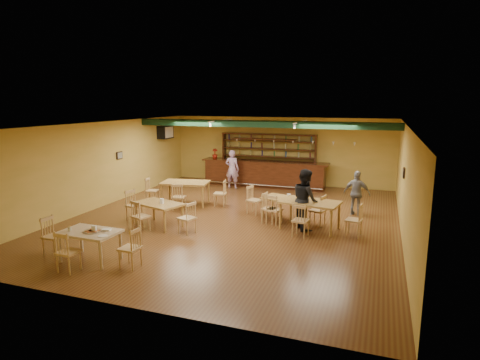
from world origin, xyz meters
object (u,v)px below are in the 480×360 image
at_px(dining_table_a, 186,193).
at_px(dining_table_c, 159,214).
at_px(patron_bar, 232,169).
at_px(patron_right_a, 305,199).
at_px(dining_table_d, 310,215).
at_px(near_table, 90,246).
at_px(dining_table_b, 284,208).
at_px(bar_counter, 264,174).

distance_m(dining_table_a, dining_table_c, 2.66).
distance_m(dining_table_c, patron_bar, 5.83).
bearing_deg(patron_right_a, dining_table_d, -108.61).
relative_size(dining_table_d, near_table, 1.24).
height_order(dining_table_d, patron_right_a, patron_right_a).
relative_size(dining_table_b, patron_bar, 0.83).
relative_size(dining_table_a, patron_right_a, 0.94).
height_order(bar_counter, patron_bar, patron_bar).
distance_m(bar_counter, dining_table_c, 6.78).
xyz_separation_m(bar_counter, dining_table_d, (2.94, -5.42, -0.15)).
relative_size(dining_table_c, dining_table_d, 0.86).
height_order(dining_table_b, dining_table_d, dining_table_d).
bearing_deg(patron_right_a, bar_counter, -3.01).
bearing_deg(near_table, dining_table_a, 95.06).
bearing_deg(dining_table_c, dining_table_a, 117.56).
relative_size(near_table, patron_right_a, 0.75).
bearing_deg(patron_bar, dining_table_d, 130.59).
bearing_deg(dining_table_d, bar_counter, 127.66).
relative_size(bar_counter, near_table, 4.15).
xyz_separation_m(dining_table_c, near_table, (-0.14, -2.90, 0.00)).
height_order(dining_table_d, near_table, dining_table_d).
xyz_separation_m(dining_table_c, patron_right_a, (4.19, 1.19, 0.53)).
xyz_separation_m(dining_table_d, patron_bar, (-4.13, 4.60, 0.41)).
xyz_separation_m(patron_bar, patron_right_a, (4.00, -4.63, 0.06)).
bearing_deg(dining_table_a, dining_table_d, -25.79).
distance_m(dining_table_b, patron_right_a, 1.26).
distance_m(dining_table_b, dining_table_d, 1.22).
height_order(bar_counter, dining_table_b, bar_counter).
distance_m(near_table, patron_bar, 8.73).
bearing_deg(patron_right_a, dining_table_c, 75.62).
height_order(dining_table_b, near_table, near_table).
height_order(dining_table_a, patron_right_a, patron_right_a).
distance_m(bar_counter, dining_table_d, 6.17).
xyz_separation_m(dining_table_d, near_table, (-4.47, -4.11, -0.06)).
xyz_separation_m(dining_table_d, patron_right_a, (-0.14, -0.03, 0.48)).
bearing_deg(bar_counter, dining_table_c, -101.83).
distance_m(bar_counter, dining_table_a, 4.41).
relative_size(dining_table_c, patron_right_a, 0.81).
bearing_deg(dining_table_a, bar_counter, 56.20).
bearing_deg(bar_counter, patron_bar, -145.41).
distance_m(near_table, patron_right_a, 5.98).
distance_m(bar_counter, patron_right_a, 6.14).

